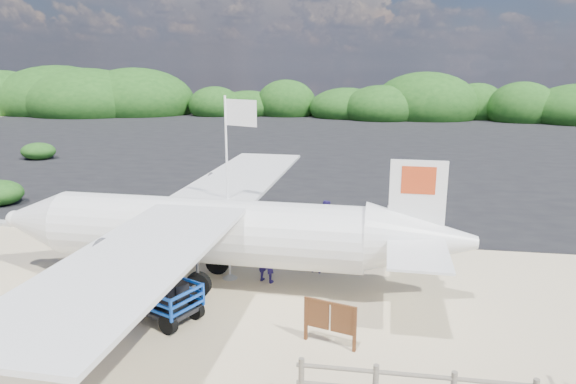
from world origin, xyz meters
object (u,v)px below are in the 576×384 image
Objects in this scene: baggage_cart at (159,317)px; flagpole at (230,278)px; signboard at (329,345)px; crew_c at (317,248)px; crew_b at (325,219)px; crew_a at (266,254)px; aircraft_large at (456,170)px.

baggage_cart is 3.15m from flagpole.
baggage_cart is 1.74× the size of signboard.
signboard is (3.55, -3.65, 0.00)m from flagpole.
flagpole is 3.04m from crew_c.
crew_b reaches higher than baggage_cart.
flagpole is at bearing 69.12° from crew_b.
crew_a is at bearing 45.27° from crew_c.
crew_c is (3.99, 3.86, 0.84)m from baggage_cart.
crew_a is at bearing 140.05° from signboard.
flagpole is 0.33× the size of aircraft_large.
flagpole is at bearing 92.04° from baggage_cart.
crew_b is (1.49, 4.61, -0.16)m from crew_a.
aircraft_large is at bearing 88.25° from baggage_cart.
aircraft_large reaches higher than baggage_cart.
crew_c reaches higher than signboard.
crew_c is at bearing 70.40° from aircraft_large.
baggage_cart is at bearing 67.89° from crew_a.
crew_c reaches higher than baggage_cart.
crew_a is at bearing 82.14° from crew_b.
crew_b is (-0.83, 8.18, 0.79)m from signboard.
flagpole reaches higher than signboard.
crew_b is at bearing 87.03° from baggage_cart.
signboard is 0.77× the size of crew_a.
signboard is 24.11m from aircraft_large.
baggage_cart is at bearing 55.32° from crew_c.
aircraft_large is at bearing 91.27° from signboard.
crew_a is at bearing -3.64° from flagpole.
crew_a reaches higher than crew_b.
signboard is at bearing -45.79° from flagpole.
crew_a is 1.86m from crew_c.
baggage_cart is 3.86m from crew_a.
baggage_cart is at bearing -171.81° from signboard.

